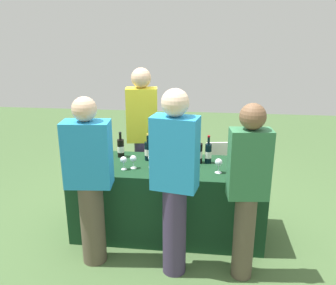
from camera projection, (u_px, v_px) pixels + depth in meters
name	position (u px, v px, depth m)	size (l,w,h in m)	color
ground_plane	(168.00, 231.00, 3.92)	(12.00, 12.00, 0.00)	#476638
tasting_table	(168.00, 199.00, 3.80)	(2.00, 0.75, 0.79)	#14381E
wine_bottle_0	(121.00, 148.00, 3.89)	(0.08, 0.08, 0.29)	black
wine_bottle_1	(148.00, 151.00, 3.80)	(0.08, 0.08, 0.29)	black
wine_bottle_2	(199.00, 153.00, 3.71)	(0.08, 0.08, 0.30)	black
wine_bottle_3	(208.00, 153.00, 3.71)	(0.07, 0.07, 0.30)	black
wine_glass_0	(124.00, 160.00, 3.54)	(0.07, 0.07, 0.14)	silver
wine_glass_1	(133.00, 159.00, 3.57)	(0.07, 0.07, 0.14)	silver
wine_glass_2	(152.00, 158.00, 3.59)	(0.07, 0.07, 0.14)	silver
wine_glass_3	(164.00, 160.00, 3.53)	(0.07, 0.07, 0.14)	silver
wine_glass_4	(219.00, 163.00, 3.45)	(0.07, 0.07, 0.15)	silver
wine_glass_5	(239.00, 163.00, 3.47)	(0.07, 0.07, 0.13)	silver
server_pouring	(142.00, 133.00, 4.23)	(0.39, 0.25, 1.74)	#3F3351
guest_0	(89.00, 178.00, 3.17)	(0.43, 0.27, 1.61)	brown
guest_1	(175.00, 178.00, 2.99)	(0.42, 0.28, 1.71)	#3F3351
guest_2	(247.00, 187.00, 2.95)	(0.36, 0.22, 1.60)	brown
menu_board	(228.00, 168.00, 4.72)	(0.60, 0.03, 0.74)	white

